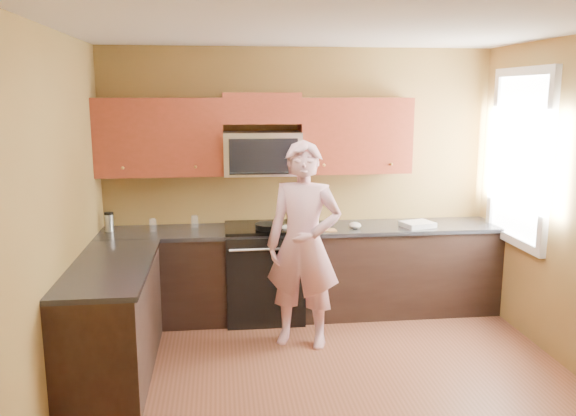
{
  "coord_description": "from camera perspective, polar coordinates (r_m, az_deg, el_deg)",
  "views": [
    {
      "loc": [
        -0.82,
        -3.94,
        2.23
      ],
      "look_at": [
        -0.2,
        1.3,
        1.2
      ],
      "focal_mm": 36.33,
      "sensor_mm": 36.0,
      "label": 1
    }
  ],
  "objects": [
    {
      "name": "floor",
      "position": [
        4.61,
        4.61,
        -17.97
      ],
      "size": [
        4.0,
        4.0,
        0.0
      ],
      "primitive_type": "plane",
      "color": "brown",
      "rests_on": "ground"
    },
    {
      "name": "ceiling",
      "position": [
        4.06,
        5.22,
        17.63
      ],
      "size": [
        4.0,
        4.0,
        0.0
      ],
      "primitive_type": "plane",
      "rotation": [
        3.14,
        0.0,
        0.0
      ],
      "color": "white",
      "rests_on": "ground"
    },
    {
      "name": "wall_back",
      "position": [
        6.06,
        1.1,
        2.7
      ],
      "size": [
        4.0,
        0.0,
        4.0
      ],
      "primitive_type": "plane",
      "rotation": [
        1.57,
        0.0,
        0.0
      ],
      "color": "brown",
      "rests_on": "ground"
    },
    {
      "name": "wall_front",
      "position": [
        2.29,
        15.23,
        -12.06
      ],
      "size": [
        4.0,
        0.0,
        4.0
      ],
      "primitive_type": "plane",
      "rotation": [
        -1.57,
        0.0,
        0.0
      ],
      "color": "brown",
      "rests_on": "ground"
    },
    {
      "name": "wall_left",
      "position": [
        4.21,
        -22.86,
        -1.93
      ],
      "size": [
        0.0,
        4.0,
        4.0
      ],
      "primitive_type": "plane",
      "rotation": [
        1.57,
        0.0,
        1.57
      ],
      "color": "brown",
      "rests_on": "ground"
    },
    {
      "name": "cabinet_back_run",
      "position": [
        5.98,
        1.46,
        -6.39
      ],
      "size": [
        4.0,
        0.6,
        0.88
      ],
      "primitive_type": "cube",
      "color": "black",
      "rests_on": "floor"
    },
    {
      "name": "cabinet_left_run",
      "position": [
        4.96,
        -16.76,
        -10.6
      ],
      "size": [
        0.6,
        1.6,
        0.88
      ],
      "primitive_type": "cube",
      "color": "black",
      "rests_on": "floor"
    },
    {
      "name": "countertop_back",
      "position": [
        5.85,
        1.5,
        -2.11
      ],
      "size": [
        4.0,
        0.62,
        0.04
      ],
      "primitive_type": "cube",
      "color": "black",
      "rests_on": "cabinet_back_run"
    },
    {
      "name": "countertop_left",
      "position": [
        4.81,
        -16.95,
        -5.5
      ],
      "size": [
        0.62,
        1.6,
        0.04
      ],
      "primitive_type": "cube",
      "color": "black",
      "rests_on": "cabinet_left_run"
    },
    {
      "name": "stove",
      "position": [
        5.9,
        -2.37,
        -6.27
      ],
      "size": [
        0.76,
        0.65,
        0.95
      ],
      "primitive_type": null,
      "color": "black",
      "rests_on": "floor"
    },
    {
      "name": "microwave",
      "position": [
        5.81,
        -2.54,
        3.32
      ],
      "size": [
        0.76,
        0.4,
        0.42
      ],
      "primitive_type": null,
      "color": "silver",
      "rests_on": "wall_back"
    },
    {
      "name": "upper_cab_left",
      "position": [
        5.86,
        -12.28,
        3.14
      ],
      "size": [
        1.22,
        0.33,
        0.75
      ],
      "primitive_type": null,
      "color": "maroon",
      "rests_on": "wall_back"
    },
    {
      "name": "upper_cab_right",
      "position": [
        5.99,
        6.45,
        3.49
      ],
      "size": [
        1.12,
        0.33,
        0.75
      ],
      "primitive_type": null,
      "color": "maroon",
      "rests_on": "wall_back"
    },
    {
      "name": "upper_cab_over_mw",
      "position": [
        5.8,
        -2.63,
        9.74
      ],
      "size": [
        0.76,
        0.33,
        0.3
      ],
      "primitive_type": "cube",
      "color": "maroon",
      "rests_on": "wall_back"
    },
    {
      "name": "window",
      "position": [
        5.89,
        21.77,
        4.6
      ],
      "size": [
        0.06,
        1.06,
        1.66
      ],
      "primitive_type": null,
      "color": "white",
      "rests_on": "wall_right"
    },
    {
      "name": "woman",
      "position": [
        5.17,
        1.54,
        -3.65
      ],
      "size": [
        0.79,
        0.65,
        1.84
      ],
      "primitive_type": "imported",
      "rotation": [
        0.0,
        0.0,
        -0.36
      ],
      "color": "#D96C8D",
      "rests_on": "floor"
    },
    {
      "name": "frying_pan",
      "position": [
        5.64,
        -1.91,
        -2.09
      ],
      "size": [
        0.37,
        0.5,
        0.06
      ],
      "primitive_type": null,
      "rotation": [
        0.0,
        0.0,
        0.26
      ],
      "color": "black",
      "rests_on": "stove"
    },
    {
      "name": "butter_tub",
      "position": [
        5.65,
        1.3,
        -2.37
      ],
      "size": [
        0.12,
        0.12,
        0.08
      ],
      "primitive_type": null,
      "rotation": [
        0.0,
        0.0,
        0.03
      ],
      "color": "gold",
      "rests_on": "countertop_back"
    },
    {
      "name": "toast_slice",
      "position": [
        5.7,
        4.16,
        -2.19
      ],
      "size": [
        0.12,
        0.12,
        0.01
      ],
      "primitive_type": "cube",
      "rotation": [
        0.0,
        0.0,
        0.07
      ],
      "color": "#B27F47",
      "rests_on": "countertop_back"
    },
    {
      "name": "napkin_a",
      "position": [
        5.69,
        -0.15,
        -1.96
      ],
      "size": [
        0.11,
        0.12,
        0.06
      ],
      "primitive_type": "ellipsoid",
      "rotation": [
        0.0,
        0.0,
        0.02
      ],
      "color": "silver",
      "rests_on": "countertop_back"
    },
    {
      "name": "napkin_b",
      "position": [
        5.82,
        6.58,
        -1.71
      ],
      "size": [
        0.13,
        0.14,
        0.07
      ],
      "primitive_type": "ellipsoid",
      "rotation": [
        0.0,
        0.0,
        -0.11
      ],
      "color": "silver",
      "rests_on": "countertop_back"
    },
    {
      "name": "dish_towel",
      "position": [
        6.01,
        12.56,
        -1.57
      ],
      "size": [
        0.36,
        0.31,
        0.05
      ],
      "primitive_type": "cube",
      "rotation": [
        0.0,
        0.0,
        0.28
      ],
      "color": "silver",
      "rests_on": "countertop_back"
    },
    {
      "name": "travel_mug",
      "position": [
        5.94,
        -17.05,
        -2.19
      ],
      "size": [
        0.11,
        0.11,
        0.19
      ],
      "primitive_type": null,
      "rotation": [
        0.0,
        0.0,
        0.34
      ],
      "color": "silver",
      "rests_on": "countertop_back"
    },
    {
      "name": "glass_a",
      "position": [
        5.91,
        -9.13,
        -1.31
      ],
      "size": [
        0.09,
        0.09,
        0.12
      ],
      "primitive_type": "cylinder",
      "rotation": [
        0.0,
        0.0,
        0.25
      ],
      "color": "silver",
      "rests_on": "countertop_back"
    },
    {
      "name": "glass_b",
      "position": [
        5.83,
        -13.09,
        -1.64
      ],
      "size": [
        0.07,
        0.07,
        0.12
      ],
      "primitive_type": "cylinder",
      "rotation": [
        0.0,
        0.0,
        0.03
      ],
      "color": "silver",
      "rests_on": "countertop_back"
    }
  ]
}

